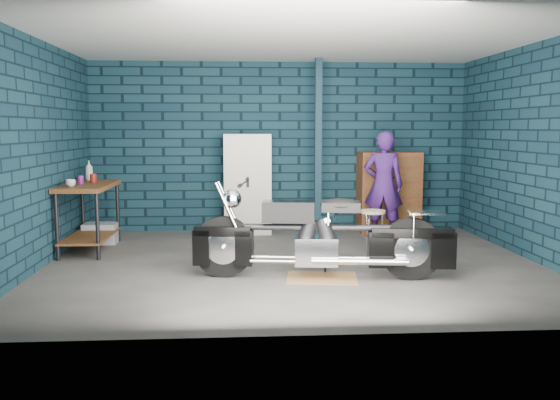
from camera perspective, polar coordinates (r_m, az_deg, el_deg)
The scene contains 15 objects.
ground at distance 7.27m, azimuth 1.29°, elevation -6.20°, with size 6.00×6.00×0.00m, color #54524F.
room_walls at distance 7.64m, azimuth 0.96°, elevation 8.81°, with size 6.02×5.01×2.71m.
support_post at distance 9.09m, azimuth 3.69°, elevation 5.01°, with size 0.10×0.10×2.70m, color #102835.
workbench at distance 8.41m, azimuth -17.85°, elevation -1.58°, with size 0.60×1.40×0.91m, color brown.
drip_mat at distance 6.63m, azimuth 4.05°, elevation -7.47°, with size 0.77×0.58×0.01m, color olive.
motorcycle at distance 6.52m, azimuth 4.09°, elevation -2.93°, with size 2.44×0.66×1.08m, color black, non-canonical shape.
person at distance 9.02m, azimuth 9.91°, elevation 1.44°, with size 0.59×0.39×1.61m, color #421D6E.
storage_bin at distance 8.94m, azimuth -16.88°, elevation -3.07°, with size 0.47×0.33×0.29m, color #92959A.
locker at distance 9.33m, azimuth -3.14°, elevation 1.56°, with size 0.73×0.52×1.56m, color silver.
tool_chest at distance 9.63m, azimuth 10.43°, elevation 0.77°, with size 0.96×0.53×1.27m, color brown.
shop_stool at distance 7.87m, azimuth 8.91°, elevation -3.10°, with size 0.32×0.32×0.59m, color #BEAD8F, non-canonical shape.
cup_a at distance 8.00m, azimuth -19.50°, elevation 1.56°, with size 0.12×0.12×0.10m, color #BEAD8F.
mug_purple at distance 8.34m, azimuth -18.66°, elevation 1.86°, with size 0.08×0.08×0.12m, color #631A6A.
mug_red at distance 8.54m, azimuth -17.53°, elevation 2.02°, with size 0.09×0.09×0.12m, color maroon.
bottle at distance 8.91m, azimuth -17.90°, elevation 2.73°, with size 0.11×0.11×0.28m, color #92959A.
Camera 1 is at (-0.63, -7.05, 1.65)m, focal length 38.00 mm.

